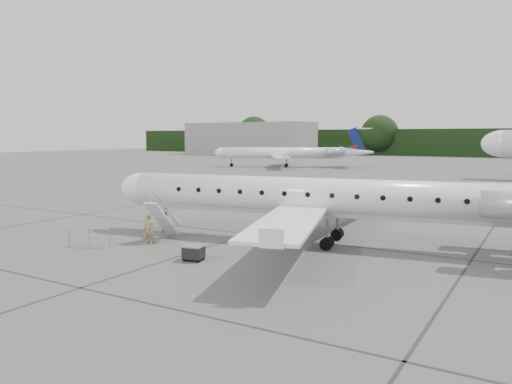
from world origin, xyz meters
The scene contains 9 objects.
ground centered at (0.00, 0.00, 0.00)m, with size 320.00×320.00×0.00m, color #555553.
treeline centered at (0.00, 130.00, 4.00)m, with size 260.00×4.00×8.00m, color black.
terminal_building centered at (-70.00, 110.00, 5.00)m, with size 40.00×14.00×10.00m, color gray.
main_regional_jet centered at (0.28, 2.03, 3.62)m, with size 28.21×20.31×7.23m, color white, non-canonical shape.
airstair centered at (-7.62, -1.59, 1.13)m, with size 0.85×2.37×2.27m, color white, non-canonical shape.
passenger centered at (-7.39, -2.91, 0.82)m, with size 0.60×0.39×1.64m, color olive.
safety_railing centered at (-9.55, -5.15, 0.50)m, with size 2.20×0.08×1.00m, color gray, non-canonical shape.
baggage_cart centered at (-3.03, -4.57, 0.40)m, with size 0.92×0.74×0.79m, color black, non-canonical shape.
bg_regional_left centered at (-33.31, 61.56, 3.74)m, with size 28.52×20.53×7.48m, color white, non-canonical shape.
Camera 1 is at (11.39, -23.02, 5.91)m, focal length 35.00 mm.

